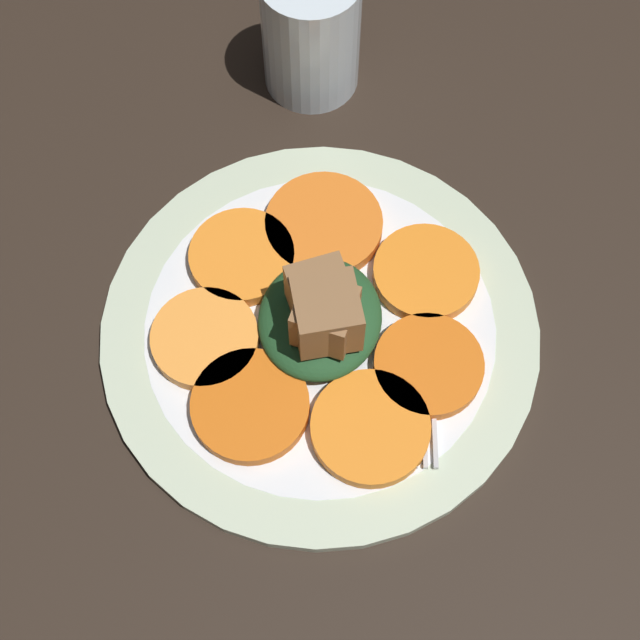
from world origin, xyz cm
name	(u,v)px	position (x,y,z in cm)	size (l,w,h in cm)	color
table_slab	(320,339)	(0.00, 0.00, 1.00)	(120.00, 120.00, 2.00)	black
plate	(320,330)	(0.00, 0.00, 2.52)	(30.54, 30.54, 1.05)	beige
carrot_slice_0	(370,428)	(-6.70, -4.81, 3.65)	(7.86, 7.86, 1.11)	orange
carrot_slice_1	(428,366)	(-1.57, -7.82, 3.65)	(7.41, 7.41, 1.11)	#D66014
carrot_slice_2	(426,273)	(5.39, -6.48, 3.65)	(7.50, 7.50, 1.11)	orange
carrot_slice_3	(324,225)	(7.74, 1.40, 3.65)	(8.55, 8.55, 1.11)	orange
carrot_slice_4	(242,257)	(3.91, 6.55, 3.65)	(7.54, 7.54, 1.11)	orange
carrot_slice_5	(205,339)	(-2.84, 7.42, 3.65)	(7.37, 7.37, 1.11)	orange
carrot_slice_6	(250,406)	(-6.90, 3.20, 3.65)	(7.86, 7.86, 1.11)	#D56013
center_pile	(323,314)	(-0.36, -0.27, 5.90)	(9.36, 8.42, 6.73)	#1E4723
fork	(416,352)	(-0.57, -6.83, 3.30)	(17.21, 5.14, 0.40)	#B2B2B7
water_glass	(311,32)	(22.23, 5.54, 7.13)	(7.58, 7.58, 10.27)	silver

